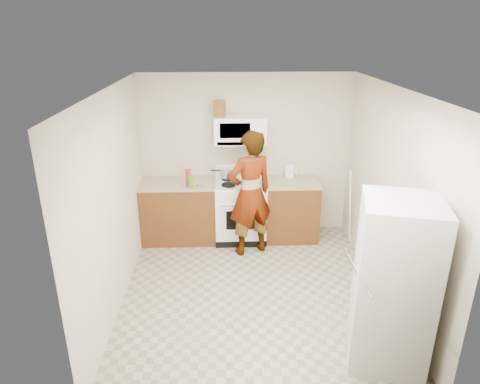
{
  "coord_description": "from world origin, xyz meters",
  "views": [
    {
      "loc": [
        -0.34,
        -4.55,
        3.12
      ],
      "look_at": [
        -0.14,
        0.55,
        1.13
      ],
      "focal_mm": 32.0,
      "sensor_mm": 36.0,
      "label": 1
    }
  ],
  "objects_px": {
    "microwave": "(240,130)",
    "saucepan": "(228,173)",
    "gas_range": "(240,209)",
    "fridge": "(393,284)",
    "kettle": "(290,171)",
    "person": "(250,194)"
  },
  "relations": [
    {
      "from": "microwave",
      "to": "kettle",
      "type": "distance_m",
      "value": 1.03
    },
    {
      "from": "gas_range",
      "to": "saucepan",
      "type": "height_order",
      "value": "gas_range"
    },
    {
      "from": "microwave",
      "to": "fridge",
      "type": "relative_size",
      "value": 0.45
    },
    {
      "from": "microwave",
      "to": "kettle",
      "type": "relative_size",
      "value": 4.34
    },
    {
      "from": "person",
      "to": "saucepan",
      "type": "relative_size",
      "value": 7.71
    },
    {
      "from": "kettle",
      "to": "microwave",
      "type": "bearing_deg",
      "value": -156.18
    },
    {
      "from": "person",
      "to": "saucepan",
      "type": "xyz_separation_m",
      "value": [
        -0.31,
        0.63,
        0.11
      ]
    },
    {
      "from": "microwave",
      "to": "kettle",
      "type": "xyz_separation_m",
      "value": [
        0.77,
        0.07,
        -0.68
      ]
    },
    {
      "from": "gas_range",
      "to": "kettle",
      "type": "height_order",
      "value": "gas_range"
    },
    {
      "from": "fridge",
      "to": "kettle",
      "type": "distance_m",
      "value": 2.92
    },
    {
      "from": "person",
      "to": "saucepan",
      "type": "bearing_deg",
      "value": -87.54
    },
    {
      "from": "person",
      "to": "kettle",
      "type": "xyz_separation_m",
      "value": [
        0.65,
        0.65,
        0.11
      ]
    },
    {
      "from": "gas_range",
      "to": "microwave",
      "type": "xyz_separation_m",
      "value": [
        0.0,
        0.13,
        1.21
      ]
    },
    {
      "from": "gas_range",
      "to": "saucepan",
      "type": "bearing_deg",
      "value": 136.76
    },
    {
      "from": "fridge",
      "to": "gas_range",
      "type": "bearing_deg",
      "value": 131.48
    },
    {
      "from": "microwave",
      "to": "fridge",
      "type": "distance_m",
      "value": 3.2
    },
    {
      "from": "microwave",
      "to": "saucepan",
      "type": "height_order",
      "value": "microwave"
    },
    {
      "from": "person",
      "to": "kettle",
      "type": "height_order",
      "value": "person"
    },
    {
      "from": "person",
      "to": "fridge",
      "type": "distance_m",
      "value": 2.52
    },
    {
      "from": "gas_range",
      "to": "person",
      "type": "xyz_separation_m",
      "value": [
        0.12,
        -0.45,
        0.43
      ]
    },
    {
      "from": "gas_range",
      "to": "fridge",
      "type": "height_order",
      "value": "fridge"
    },
    {
      "from": "gas_range",
      "to": "person",
      "type": "height_order",
      "value": "person"
    }
  ]
}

